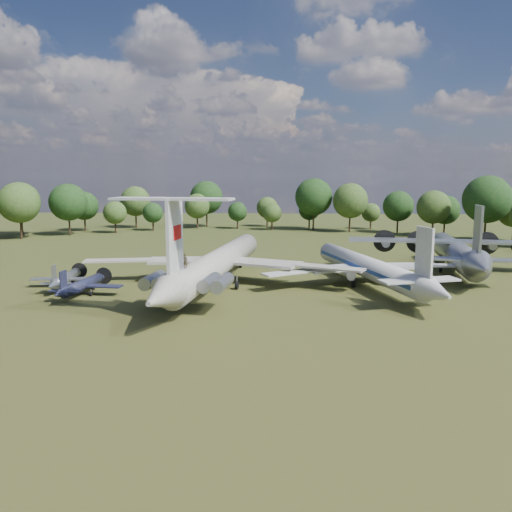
# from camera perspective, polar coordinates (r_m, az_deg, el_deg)

# --- Properties ---
(ground) EXTENTS (300.00, 300.00, 0.00)m
(ground) POSITION_cam_1_polar(r_m,az_deg,el_deg) (76.57, -4.38, -3.47)
(ground) COLOR #213C14
(ground) RESTS_ON ground
(il62_airliner) EXTENTS (51.54, 62.73, 5.60)m
(il62_airliner) POSITION_cam_1_polar(r_m,az_deg,el_deg) (76.69, -4.25, -1.32)
(il62_airliner) COLOR silver
(il62_airliner) RESTS_ON ground
(tu104_jet) EXTENTS (44.45, 52.13, 4.47)m
(tu104_jet) POSITION_cam_1_polar(r_m,az_deg,el_deg) (78.50, 12.56, -1.69)
(tu104_jet) COLOR silver
(tu104_jet) RESTS_ON ground
(an12_transport) EXTENTS (41.97, 45.70, 5.43)m
(an12_transport) POSITION_cam_1_polar(r_m,az_deg,el_deg) (94.05, 21.85, -0.06)
(an12_transport) COLOR #AAACB2
(an12_transport) RESTS_ON ground
(small_prop_west) EXTENTS (12.76, 16.32, 2.22)m
(small_prop_west) POSITION_cam_1_polar(r_m,az_deg,el_deg) (74.69, -19.22, -3.41)
(small_prop_west) COLOR black
(small_prop_west) RESTS_ON ground
(small_prop_northwest) EXTENTS (11.91, 15.46, 2.14)m
(small_prop_northwest) POSITION_cam_1_polar(r_m,az_deg,el_deg) (80.51, -20.88, -2.65)
(small_prop_northwest) COLOR #95979C
(small_prop_northwest) RESTS_ON ground
(person_on_il62) EXTENTS (0.71, 0.54, 1.75)m
(person_on_il62) POSITION_cam_1_polar(r_m,az_deg,el_deg) (61.27, -8.08, -0.55)
(person_on_il62) COLOR olive
(person_on_il62) RESTS_ON il62_airliner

